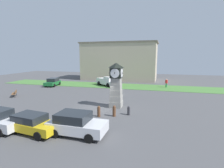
% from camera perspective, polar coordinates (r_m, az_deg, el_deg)
% --- Properties ---
extents(ground_plane, '(80.86, 80.86, 0.00)m').
position_cam_1_polar(ground_plane, '(19.37, -3.53, -8.00)').
color(ground_plane, '#4C4C4F').
extents(clock_tower, '(1.60, 1.63, 4.97)m').
position_cam_1_polar(clock_tower, '(19.37, 1.37, -0.52)').
color(clock_tower, gray).
rests_on(clock_tower, ground_plane).
extents(bollard_near_tower, '(0.29, 0.29, 0.89)m').
position_cam_1_polar(bollard_near_tower, '(17.27, 5.48, -8.60)').
color(bollard_near_tower, '#333338').
rests_on(bollard_near_tower, ground_plane).
extents(bollard_mid_row, '(0.31, 0.31, 1.07)m').
position_cam_1_polar(bollard_mid_row, '(16.79, 0.71, -8.76)').
color(bollard_mid_row, brown).
rests_on(bollard_mid_row, ground_plane).
extents(bollard_far_row, '(0.30, 0.30, 1.04)m').
position_cam_1_polar(bollard_far_row, '(16.76, -4.32, -8.86)').
color(bollard_far_row, brown).
rests_on(bollard_far_row, ground_plane).
extents(car_near_tower, '(4.22, 2.22, 1.42)m').
position_cam_1_polar(car_near_tower, '(14.60, -24.59, -11.60)').
color(car_near_tower, gold).
rests_on(car_near_tower, ground_plane).
extents(car_by_building, '(4.22, 2.14, 1.63)m').
position_cam_1_polar(car_by_building, '(13.28, -11.57, -12.57)').
color(car_by_building, silver).
rests_on(car_by_building, ground_plane).
extents(car_far_lot, '(2.32, 4.04, 1.50)m').
position_cam_1_polar(car_far_lot, '(35.54, -18.77, 0.63)').
color(car_far_lot, '#19602D').
rests_on(car_far_lot, ground_plane).
extents(pickup_truck, '(5.23, 4.66, 1.85)m').
position_cam_1_polar(pickup_truck, '(33.72, -1.44, 0.97)').
color(pickup_truck, silver).
rests_on(pickup_truck, ground_plane).
extents(bench, '(1.39, 1.60, 0.90)m').
position_cam_1_polar(bench, '(28.35, -29.20, -2.57)').
color(bench, brown).
rests_on(bench, ground_plane).
extents(pedestrian_near_bench, '(0.45, 0.46, 1.59)m').
position_cam_1_polar(pedestrian_near_bench, '(33.37, 17.33, 0.43)').
color(pedestrian_near_bench, '#338C4C').
rests_on(pedestrian_near_bench, ground_plane).
extents(warehouse_blue_far, '(18.08, 8.95, 8.92)m').
position_cam_1_polar(warehouse_blue_far, '(42.94, 2.55, 7.45)').
color(warehouse_blue_far, '#B7A88E').
rests_on(warehouse_blue_far, ground_plane).
extents(grass_verge_far, '(48.52, 6.11, 0.04)m').
position_cam_1_polar(grass_verge_far, '(33.66, 2.29, -0.61)').
color(grass_verge_far, '#477A38').
rests_on(grass_verge_far, ground_plane).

